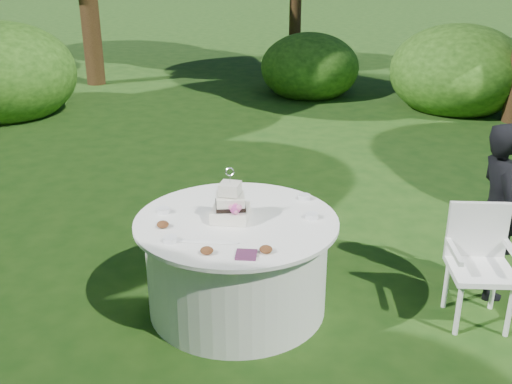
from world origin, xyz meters
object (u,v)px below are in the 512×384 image
Objects in this scene: napkins at (246,255)px; table at (237,264)px; guest at (497,211)px; chair at (479,256)px; cake at (231,206)px.

napkins is 0.09× the size of table.
guest is 1.60× the size of chair.
napkins is 0.34× the size of cake.
cake is (-2.10, -0.43, 0.16)m from guest.
napkins is 0.10× the size of guest.
guest is at bearing 61.36° from chair.
guest is 2.13m from table.
cake is at bearing -178.79° from chair.
napkins is 0.71m from table.
cake reaches higher than napkins.
cake is at bearing 96.21° from guest.
napkins reaches higher than table.
table is at bearing 103.05° from napkins.
guest reaches higher than table.
chair is (1.89, 0.04, -0.36)m from cake.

